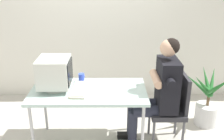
% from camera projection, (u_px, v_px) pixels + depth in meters
% --- Properties ---
extents(wall_back, '(8.00, 0.10, 3.00)m').
position_uv_depth(wall_back, '(113.00, 8.00, 4.01)').
color(wall_back, silver).
rests_on(wall_back, ground_plane).
extents(desk, '(1.35, 0.71, 0.74)m').
position_uv_depth(desk, '(89.00, 94.00, 3.00)').
color(desk, '#B7B7BC').
rests_on(desk, ground_plane).
extents(crt_monitor, '(0.37, 0.38, 0.38)m').
position_uv_depth(crt_monitor, '(55.00, 72.00, 2.93)').
color(crt_monitor, silver).
rests_on(crt_monitor, desk).
extents(keyboard, '(0.20, 0.46, 0.03)m').
position_uv_depth(keyboard, '(80.00, 89.00, 2.96)').
color(keyboard, beige).
rests_on(keyboard, desk).
extents(office_chair, '(0.41, 0.41, 0.91)m').
position_uv_depth(office_chair, '(173.00, 106.00, 3.07)').
color(office_chair, '#4C4C51').
rests_on(office_chair, ground_plane).
extents(person_seated, '(0.69, 0.59, 1.35)m').
position_uv_depth(person_seated, '(159.00, 90.00, 2.99)').
color(person_seated, black).
rests_on(person_seated, ground_plane).
extents(potted_plant, '(0.66, 0.64, 0.82)m').
position_uv_depth(potted_plant, '(208.00, 103.00, 3.53)').
color(potted_plant, silver).
rests_on(potted_plant, ground_plane).
extents(desk_mug, '(0.07, 0.08, 0.11)m').
position_uv_depth(desk_mug, '(82.00, 78.00, 3.19)').
color(desk_mug, blue).
rests_on(desk_mug, desk).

